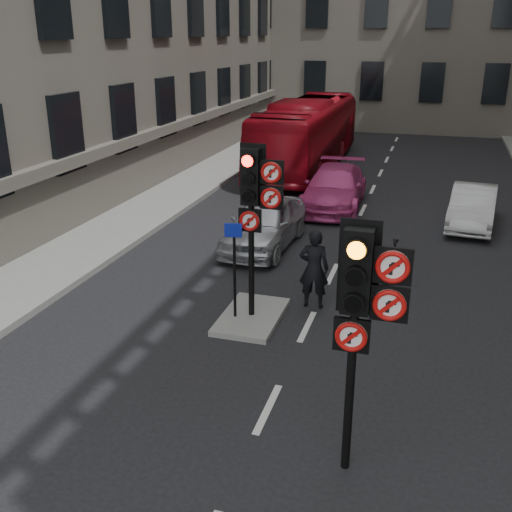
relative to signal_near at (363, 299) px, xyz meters
The scene contains 12 objects.
ground 3.14m from the signal_near, 146.26° to the right, with size 120.00×120.00×0.00m, color black.
pavement_left 14.24m from the signal_near, 128.28° to the left, with size 3.00×50.00×0.16m, color gray.
centre_island 5.44m from the signal_near, 123.83° to the left, with size 1.20×2.00×0.12m, color gray.
signal_near is the anchor object (origin of this frame).
signal_far 4.77m from the signal_near, 123.02° to the left, with size 0.91×0.40×3.58m.
car_silver 9.45m from the signal_near, 113.46° to the left, with size 1.63×4.06×1.38m, color #B6B9BF.
car_white 12.54m from the signal_near, 80.85° to the left, with size 1.31×3.74×1.23m, color silver.
car_pink 13.51m from the signal_near, 100.82° to the left, with size 1.92×4.72×1.37m, color #C93B83.
bus_red 19.66m from the signal_near, 104.09° to the left, with size 2.52×10.78×3.00m, color maroon.
motorcycle 6.76m from the signal_near, 90.29° to the left, with size 0.53×1.88×1.13m, color black.
motorcyclist 5.51m from the signal_near, 107.49° to the left, with size 0.65×0.43×1.79m, color black.
info_sign 4.97m from the signal_near, 128.15° to the left, with size 0.35×0.14×2.04m.
Camera 1 is at (2.16, -5.87, 5.69)m, focal length 42.00 mm.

